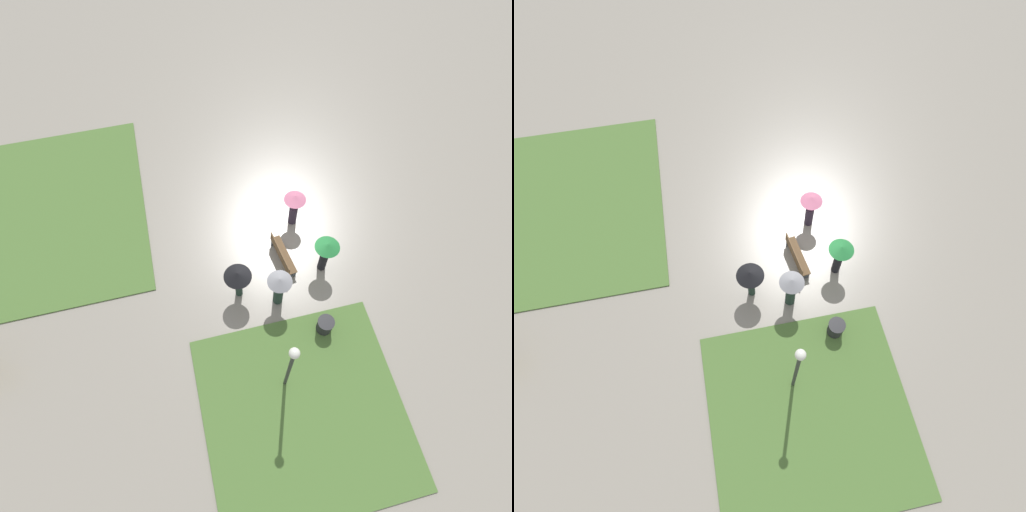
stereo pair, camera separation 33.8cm
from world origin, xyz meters
The scene contains 10 objects.
ground_plane centered at (0.00, 0.00, 0.00)m, with size 90.00×90.00×0.00m, color gray.
lawn_patch_near centered at (-6.17, 0.67, 0.03)m, with size 6.72×6.96×0.06m.
lawn_patch_far centered at (4.49, 9.40, 0.03)m, with size 9.62×8.57×0.06m.
park_bench centered at (-0.22, -0.19, 0.47)m, with size 1.90×0.67×0.90m.
lamp_post centered at (-5.09, 1.04, 2.77)m, with size 0.32×0.32×4.30m.
trash_bin centered at (-3.48, -0.96, 0.40)m, with size 0.64×0.64×0.80m.
crowd_person_grey centered at (-1.92, 0.45, 1.23)m, with size 0.93×0.93×1.97m.
crowd_person_pink centered at (1.57, -1.17, 1.26)m, with size 0.91×0.91×1.86m.
crowd_person_green centered at (-0.91, -1.71, 1.30)m, with size 0.98×0.98×1.89m.
crowd_person_black centered at (-1.26, 1.87, 1.45)m, with size 1.06×1.06×1.85m.
Camera 2 is at (-7.63, 2.39, 14.87)m, focal length 28.00 mm.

